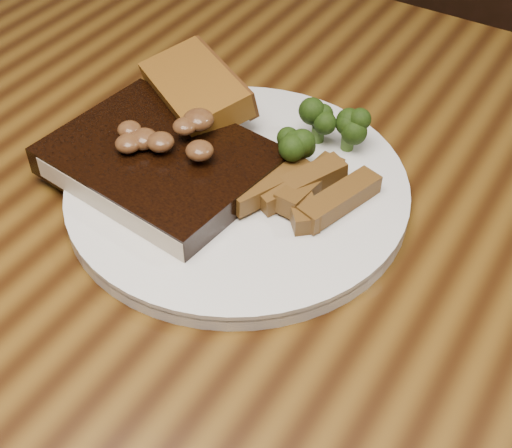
% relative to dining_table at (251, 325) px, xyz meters
% --- Properties ---
extents(dining_table, '(1.60, 0.90, 0.75)m').
position_rel_dining_table_xyz_m(dining_table, '(0.00, 0.00, 0.00)').
color(dining_table, '#533610').
rests_on(dining_table, ground).
extents(chair_far, '(0.45, 0.45, 0.84)m').
position_rel_dining_table_xyz_m(chair_far, '(-0.01, 0.71, -0.20)').
color(chair_far, black).
rests_on(chair_far, ground).
extents(plate, '(0.33, 0.33, 0.01)m').
position_rel_dining_table_xyz_m(plate, '(-0.04, 0.05, 0.10)').
color(plate, silver).
rests_on(plate, dining_table).
extents(steak, '(0.19, 0.15, 0.03)m').
position_rel_dining_table_xyz_m(steak, '(-0.11, 0.03, 0.12)').
color(steak, black).
rests_on(steak, plate).
extents(steak_bone, '(0.16, 0.03, 0.02)m').
position_rel_dining_table_xyz_m(steak_bone, '(-0.11, -0.03, 0.11)').
color(steak_bone, beige).
rests_on(steak_bone, plate).
extents(mushroom_pile, '(0.08, 0.08, 0.03)m').
position_rel_dining_table_xyz_m(mushroom_pile, '(-0.10, 0.04, 0.15)').
color(mushroom_pile, brown).
rests_on(mushroom_pile, steak).
extents(garlic_bread, '(0.13, 0.11, 0.02)m').
position_rel_dining_table_xyz_m(garlic_bread, '(-0.13, 0.11, 0.12)').
color(garlic_bread, brown).
rests_on(garlic_bread, plate).
extents(potato_wedges, '(0.10, 0.10, 0.02)m').
position_rel_dining_table_xyz_m(potato_wedges, '(0.03, 0.06, 0.12)').
color(potato_wedges, brown).
rests_on(potato_wedges, plate).
extents(broccoli_cluster, '(0.07, 0.07, 0.04)m').
position_rel_dining_table_xyz_m(broccoli_cluster, '(-0.00, 0.11, 0.12)').
color(broccoli_cluster, '#1E350C').
rests_on(broccoli_cluster, plate).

